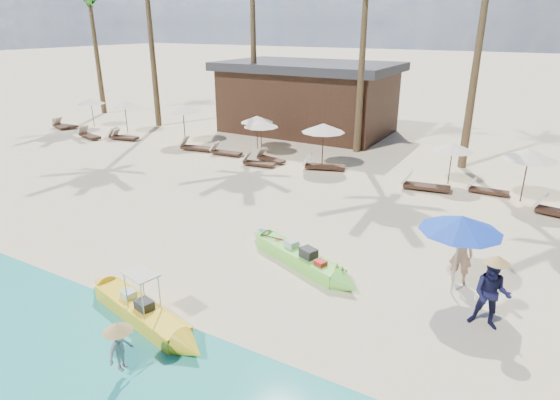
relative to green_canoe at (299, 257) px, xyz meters
The scene contains 30 objects.
ground 1.46m from the green_canoe, 83.02° to the right, with size 240.00×240.00×0.00m, color beige.
green_canoe is the anchor object (origin of this frame).
yellow_canoe 4.68m from the green_canoe, 114.70° to the right, with size 4.98×1.47×1.31m.
tourist 4.41m from the green_canoe, 17.15° to the left, with size 0.58×0.38×1.60m, color tan.
vendor_green 5.19m from the green_canoe, ahead, with size 0.83×0.65×1.71m, color #131334.
vendor_yellow 5.89m from the green_canoe, 98.34° to the right, with size 0.61×0.35×0.95m, color gray.
blue_umbrella 4.54m from the green_canoe, ahead, with size 2.02×2.02×2.17m.
resort_parasol_0 23.50m from the green_canoe, 153.99° to the left, with size 1.82×1.82×1.87m.
lounger_0_left 24.02m from the green_canoe, 158.94° to the left, with size 1.76×1.00×0.57m.
lounger_0_right 24.00m from the green_canoe, 158.19° to the left, with size 1.81×0.67×0.60m.
resort_parasol_1 20.33m from the green_canoe, 150.38° to the left, with size 1.99×1.99×2.05m.
lounger_1_left 19.96m from the green_canoe, 157.35° to the left, with size 1.93×0.97×0.63m.
lounger_1_right 18.28m from the green_canoe, 152.53° to the left, with size 1.73×0.76×0.57m.
resort_parasol_2 16.03m from the green_canoe, 142.32° to the left, with size 2.17×2.17×2.24m.
lounger_2_left 18.36m from the green_canoe, 152.82° to the left, with size 1.93×0.91×0.63m.
resort_parasol_3 13.45m from the green_canoe, 127.58° to the left, with size 1.79×1.79×1.84m.
lounger_3_left 13.91m from the green_canoe, 141.79° to the left, with size 1.97×0.92×0.64m.
lounger_3_right 12.44m from the green_canoe, 136.10° to the left, with size 1.78×0.68×0.59m.
resort_parasol_4 12.14m from the green_canoe, 127.15° to the left, with size 1.81×1.81×1.87m.
lounger_4_left 10.06m from the green_canoe, 129.38° to the left, with size 1.71×0.74×0.56m.
lounger_4_right 10.75m from the green_canoe, 125.60° to the left, with size 1.73×0.86×0.56m.
resort_parasol_5 10.03m from the green_canoe, 111.16° to the left, with size 2.07×2.07×2.13m.
lounger_5_left 9.44m from the green_canoe, 111.07° to the left, with size 2.06×1.23×0.67m.
resort_parasol_6 9.99m from the green_canoe, 76.72° to the left, with size 1.78×1.78×1.83m.
lounger_6_left 8.41m from the green_canoe, 79.61° to the left, with size 2.05×0.90×0.67m.
lounger_6_right 9.87m from the green_canoe, 67.01° to the left, with size 1.63×0.55×0.55m.
resort_parasol_7 10.37m from the green_canoe, 59.63° to the left, with size 2.05×2.05×2.11m.
lounger_7_left 10.15m from the green_canoe, 50.20° to the left, with size 1.98×0.89×0.65m.
palm_0 29.28m from the green_canoe, 150.10° to the left, with size 2.08×2.08×9.90m.
pavilion_west 17.98m from the green_canoe, 115.96° to the left, with size 10.80×6.60×4.30m.
Camera 1 is at (5.34, -9.28, 6.54)m, focal length 30.00 mm.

